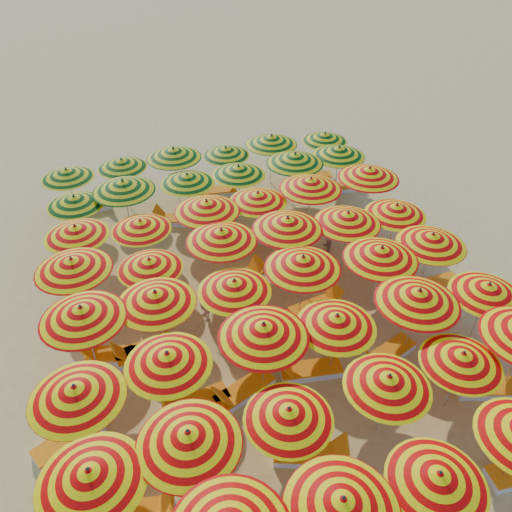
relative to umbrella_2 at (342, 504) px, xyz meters
name	(u,v)px	position (x,y,z in m)	size (l,w,h in m)	color
ground	(261,304)	(1.09, 7.49, -2.05)	(120.00, 120.00, 0.00)	#D8B660
umbrella_2	(342,504)	(0.00, 0.00, 0.00)	(2.63, 2.63, 2.33)	silver
umbrella_3	(438,478)	(2.02, -0.08, -0.18)	(2.08, 2.08, 2.12)	silver
umbrella_6	(90,475)	(-4.27, 2.05, -0.03)	(2.63, 2.63, 2.29)	silver
umbrella_7	(188,438)	(-2.33, 2.20, 0.01)	(2.55, 2.55, 2.34)	silver
umbrella_8	(289,414)	(-0.15, 2.19, -0.19)	(2.07, 2.07, 2.11)	silver
umbrella_9	(388,381)	(2.30, 2.22, -0.14)	(2.58, 2.58, 2.16)	silver
umbrella_10	(462,358)	(4.36, 2.29, -0.20)	(2.20, 2.20, 2.10)	silver
umbrella_12	(76,392)	(-4.43, 4.11, -0.02)	(2.89, 2.89, 2.31)	silver
umbrella_13	(168,359)	(-2.33, 4.45, -0.07)	(2.41, 2.41, 2.25)	silver
umbrella_14	(264,330)	(0.06, 4.42, 0.10)	(2.53, 2.53, 2.44)	silver
umbrella_15	(337,321)	(2.01, 4.30, -0.09)	(2.33, 2.33, 2.23)	silver
umbrella_16	(418,296)	(4.38, 4.27, 0.09)	(2.67, 2.67, 2.43)	silver
umbrella_17	(488,289)	(6.54, 4.08, -0.13)	(2.69, 2.69, 2.18)	silver
umbrella_18	(82,313)	(-4.13, 6.54, 0.07)	(2.61, 2.61, 2.40)	silver
umbrella_19	(156,297)	(-2.23, 6.60, -0.01)	(2.43, 2.43, 2.32)	silver
umbrella_20	(234,286)	(-0.07, 6.47, -0.10)	(2.56, 2.56, 2.22)	silver
umbrella_21	(303,262)	(2.06, 6.63, 0.07)	(2.68, 2.68, 2.41)	silver
umbrella_22	(381,253)	(4.44, 6.30, 0.06)	(2.88, 2.88, 2.40)	silver
umbrella_23	(432,239)	(6.35, 6.47, 0.00)	(2.84, 2.84, 2.33)	silver
umbrella_24	(72,264)	(-4.27, 8.72, 0.05)	(2.42, 2.42, 2.39)	silver
umbrella_25	(150,264)	(-2.14, 8.36, -0.20)	(1.98, 1.98, 2.09)	silver
umbrella_26	(222,235)	(0.19, 8.70, 0.07)	(2.85, 2.85, 2.41)	silver
umbrella_27	(288,223)	(2.37, 8.60, 0.11)	(2.57, 2.57, 2.45)	silver
umbrella_28	(348,218)	(4.40, 8.37, 0.04)	(2.96, 2.96, 2.37)	silver
umbrella_29	(396,210)	(6.29, 8.44, -0.08)	(2.34, 2.34, 2.24)	silver
umbrella_30	(76,231)	(-4.11, 10.70, -0.10)	(2.77, 2.77, 2.21)	silver
umbrella_31	(141,225)	(-2.08, 10.49, -0.19)	(2.32, 2.32, 2.11)	silver
umbrella_32	(207,206)	(0.19, 10.54, 0.06)	(2.66, 2.66, 2.39)	silver
umbrella_33	(258,197)	(2.10, 10.77, -0.10)	(2.25, 2.25, 2.21)	silver
umbrella_34	(311,184)	(4.13, 10.75, 0.09)	(2.81, 2.81, 2.43)	silver
umbrella_35	(369,173)	(6.52, 10.77, 0.10)	(2.49, 2.49, 2.44)	silver
umbrella_36	(75,200)	(-4.06, 12.78, -0.17)	(2.44, 2.44, 2.13)	silver
umbrella_37	(123,186)	(-2.32, 12.83, 0.08)	(2.59, 2.59, 2.42)	silver
umbrella_38	(187,179)	(0.05, 12.94, -0.11)	(2.09, 2.09, 2.20)	silver
umbrella_39	(239,170)	(2.05, 12.90, -0.09)	(2.13, 2.13, 2.22)	silver
umbrella_40	(295,158)	(4.37, 12.82, 0.08)	(2.46, 2.46, 2.42)	silver
umbrella_41	(339,151)	(6.37, 12.96, 0.00)	(2.63, 2.63, 2.33)	silver
umbrella_42	(67,173)	(-4.24, 14.91, -0.15)	(2.36, 2.36, 2.16)	silver
umbrella_43	(122,163)	(-2.13, 15.19, -0.21)	(2.32, 2.32, 2.09)	silver
umbrella_44	(174,153)	(-0.07, 14.92, 0.04)	(2.86, 2.86, 2.38)	silver
umbrella_45	(226,151)	(2.11, 14.88, -0.20)	(2.48, 2.48, 2.10)	silver
umbrella_46	(271,140)	(4.12, 14.84, 0.02)	(2.42, 2.42, 2.35)	silver
umbrella_47	(325,137)	(6.60, 14.78, -0.18)	(2.03, 2.03, 2.13)	silver
lounger_1	(440,511)	(2.53, -0.06, -1.90)	(1.77, 0.70, 0.69)	white
lounger_4	(311,454)	(0.44, 2.06, -1.90)	(1.82, 1.16, 0.69)	white
lounger_5	(486,388)	(5.65, 2.30, -1.90)	(1.83, 1.08, 0.69)	white
lounger_6	(71,439)	(-4.93, 4.34, -1.90)	(1.82, 1.25, 0.69)	white
lounger_7	(195,404)	(-1.83, 4.33, -1.90)	(1.80, 0.83, 0.69)	white
lounger_8	(243,391)	(-0.53, 4.32, -1.90)	(1.83, 1.13, 0.69)	white
lounger_9	(309,370)	(1.42, 4.39, -1.90)	(1.80, 0.86, 0.69)	white
lounger_10	(388,354)	(3.79, 4.20, -1.90)	(1.83, 1.10, 0.69)	white
lounger_11	(115,355)	(-3.63, 6.68, -1.90)	(1.83, 1.07, 0.69)	white
lounger_12	(143,351)	(-2.83, 6.60, -1.90)	(1.81, 0.91, 0.69)	white
lounger_13	(316,306)	(2.66, 6.67, -1.90)	(1.80, 0.83, 0.69)	white
lounger_14	(434,284)	(6.85, 6.37, -1.90)	(1.74, 0.60, 0.69)	white
lounger_15	(241,279)	(0.79, 8.75, -1.90)	(1.82, 1.03, 0.69)	white
lounger_16	(377,257)	(5.79, 8.32, -1.90)	(1.82, 1.24, 0.69)	white
lounger_17	(225,248)	(0.79, 10.59, -1.90)	(1.79, 0.81, 0.69)	white
lounger_18	(243,238)	(1.60, 11.01, -1.90)	(1.82, 1.00, 0.69)	white
lounger_19	(176,220)	(-0.55, 13.01, -1.90)	(1.82, 1.25, 0.69)	white
lounger_20	(342,187)	(6.87, 13.19, -1.90)	(1.77, 0.70, 0.69)	white
lounger_21	(92,207)	(-3.64, 15.07, -1.90)	(1.79, 0.81, 0.69)	white
lounger_22	(218,191)	(1.61, 14.63, -1.90)	(1.80, 0.84, 0.69)	white
lounger_23	(311,176)	(6.00, 14.57, -1.90)	(1.82, 0.97, 0.69)	white
beachgoer_b	(327,235)	(4.29, 9.45, -1.34)	(0.69, 0.54, 1.42)	tan
beachgoer_a	(204,300)	(-0.75, 7.49, -1.32)	(0.53, 0.35, 1.45)	tan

